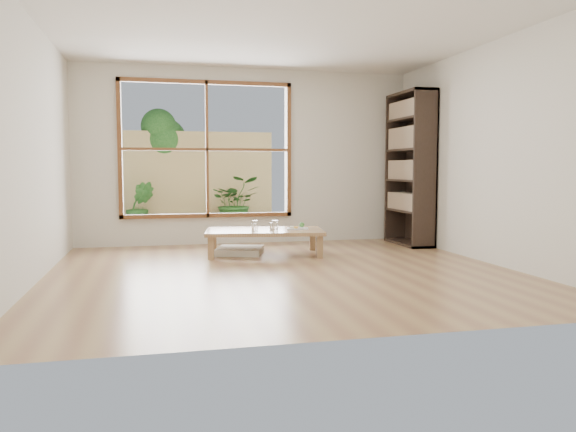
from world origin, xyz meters
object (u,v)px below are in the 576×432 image
at_px(garden_bench, 193,218).
at_px(low_table, 265,233).
at_px(bookshelf, 410,169).
at_px(food_tray, 298,228).

bearing_deg(garden_bench, low_table, -66.33).
bearing_deg(garden_bench, bookshelf, -24.92).
bearing_deg(low_table, garden_bench, 118.18).
distance_m(bookshelf, food_tray, 2.06).
xyz_separation_m(bookshelf, garden_bench, (-3.06, 1.69, -0.80)).
height_order(bookshelf, food_tray, bookshelf).
relative_size(low_table, food_tray, 5.17).
distance_m(food_tray, garden_bench, 2.55).
bearing_deg(low_table, bookshelf, 20.81).
height_order(low_table, garden_bench, garden_bench).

